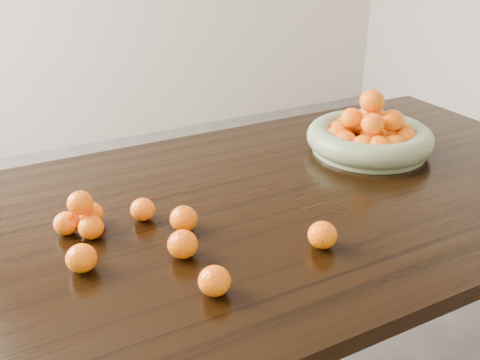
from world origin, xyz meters
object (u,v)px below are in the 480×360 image
dining_table (251,233)px  orange_pyramid (82,217)px  loose_orange_0 (184,219)px  fruit_bowl (370,136)px

dining_table → orange_pyramid: 0.42m
orange_pyramid → loose_orange_0: bearing=-26.5°
fruit_bowl → loose_orange_0: fruit_bowl is taller
fruit_bowl → loose_orange_0: (-0.68, -0.17, -0.02)m
fruit_bowl → orange_pyramid: (-0.88, -0.07, -0.01)m
dining_table → orange_pyramid: bearing=172.2°
fruit_bowl → orange_pyramid: size_ratio=3.24×
orange_pyramid → loose_orange_0: 0.23m
dining_table → fruit_bowl: (0.48, 0.12, 0.14)m
dining_table → orange_pyramid: orange_pyramid is taller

